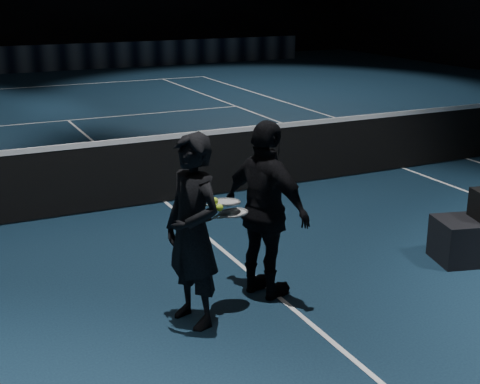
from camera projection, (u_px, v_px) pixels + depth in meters
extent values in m
plane|color=black|center=(165.00, 202.00, 9.22)|extent=(36.00, 36.00, 0.00)
cube|color=black|center=(164.00, 171.00, 9.09)|extent=(12.80, 0.02, 0.86)
cube|color=white|center=(163.00, 137.00, 8.95)|extent=(12.80, 0.03, 0.07)
cube|color=black|center=(10.00, 60.00, 22.43)|extent=(22.00, 0.15, 0.90)
imported|color=black|center=(193.00, 231.00, 5.71)|extent=(0.57, 0.72, 1.71)
imported|color=black|center=(266.00, 211.00, 6.23)|extent=(0.74, 1.08, 1.71)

